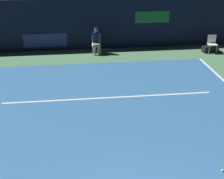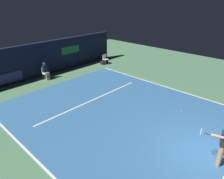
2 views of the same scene
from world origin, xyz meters
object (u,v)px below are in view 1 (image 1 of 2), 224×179
(courtside_chair_near, at_px, (212,43))
(equipment_bag, at_px, (210,49))
(tennis_ball, at_px, (223,170))
(line_judge_on_chair, at_px, (96,41))

(courtside_chair_near, distance_m, equipment_bag, 0.35)
(courtside_chair_near, height_order, tennis_ball, courtside_chair_near)
(courtside_chair_near, height_order, equipment_bag, courtside_chair_near)
(line_judge_on_chair, xyz_separation_m, tennis_ball, (2.39, -9.80, -0.64))
(line_judge_on_chair, height_order, equipment_bag, line_judge_on_chair)
(courtside_chair_near, bearing_deg, equipment_bag, 105.09)
(courtside_chair_near, xyz_separation_m, equipment_bag, (-0.02, 0.09, -0.34))
(line_judge_on_chair, height_order, tennis_ball, line_judge_on_chair)
(line_judge_on_chair, bearing_deg, tennis_ball, -76.31)
(line_judge_on_chair, height_order, courtside_chair_near, line_judge_on_chair)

